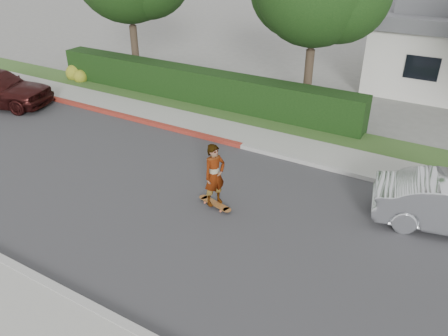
% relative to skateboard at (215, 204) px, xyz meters
% --- Properties ---
extents(ground, '(120.00, 120.00, 0.00)m').
position_rel_skateboard_xyz_m(ground, '(-2.14, -0.42, -0.10)').
color(ground, slate).
rests_on(ground, ground).
extents(road, '(60.00, 8.00, 0.01)m').
position_rel_skateboard_xyz_m(road, '(-2.14, -0.42, -0.10)').
color(road, '#2D2D30').
rests_on(road, ground).
extents(curb_near, '(60.00, 0.20, 0.15)m').
position_rel_skateboard_xyz_m(curb_near, '(-2.14, -4.52, -0.03)').
color(curb_near, '#9E9E99').
rests_on(curb_near, ground).
extents(curb_far, '(60.00, 0.20, 0.15)m').
position_rel_skateboard_xyz_m(curb_far, '(-2.14, 3.68, -0.03)').
color(curb_far, '#9E9E99').
rests_on(curb_far, ground).
extents(curb_red_section, '(12.00, 0.21, 0.15)m').
position_rel_skateboard_xyz_m(curb_red_section, '(-7.14, 3.68, -0.02)').
color(curb_red_section, maroon).
rests_on(curb_red_section, ground).
extents(sidewalk_far, '(60.00, 1.60, 0.12)m').
position_rel_skateboard_xyz_m(sidewalk_far, '(-2.14, 4.58, -0.04)').
color(sidewalk_far, gray).
rests_on(sidewalk_far, ground).
extents(planting_strip, '(60.00, 1.60, 0.10)m').
position_rel_skateboard_xyz_m(planting_strip, '(-2.14, 6.18, -0.05)').
color(planting_strip, '#2D4C1E').
rests_on(planting_strip, ground).
extents(hedge, '(15.00, 1.00, 1.50)m').
position_rel_skateboard_xyz_m(hedge, '(-5.14, 6.78, 0.65)').
color(hedge, black).
rests_on(hedge, ground).
extents(flowering_shrub, '(1.40, 1.00, 0.90)m').
position_rel_skateboard_xyz_m(flowering_shrub, '(-12.14, 6.31, 0.23)').
color(flowering_shrub, '#2D4C19').
rests_on(flowering_shrub, ground).
extents(skateboard, '(1.18, 0.49, 0.11)m').
position_rel_skateboard_xyz_m(skateboard, '(0.00, 0.00, 0.00)').
color(skateboard, '#E3693E').
rests_on(skateboard, ground).
extents(skateboarder, '(0.64, 0.77, 1.80)m').
position_rel_skateboard_xyz_m(skateboarder, '(0.00, 0.00, 0.91)').
color(skateboarder, white).
rests_on(skateboarder, skateboard).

